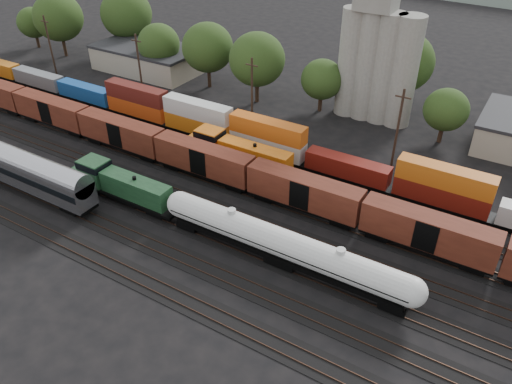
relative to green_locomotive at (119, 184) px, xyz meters
The scene contains 13 objects.
ground 16.65m from the green_locomotive, 17.69° to the left, with size 600.00×600.00×0.00m, color black.
tracks 16.65m from the green_locomotive, 17.69° to the left, with size 180.00×33.20×0.20m.
green_locomotive is the anchor object (origin of this frame).
tank_car_a 17.60m from the green_locomotive, ahead, with size 18.14×3.25×4.75m.
tank_car_b 30.77m from the green_locomotive, ahead, with size 18.12×3.24×4.75m.
passenger_coach 14.38m from the green_locomotive, 159.59° to the right, with size 26.30×3.24×5.97m.
orange_locomotive 17.19m from the green_locomotive, 60.78° to the left, with size 18.38×3.06×4.60m.
boxcar_string 31.09m from the green_locomotive, 18.76° to the left, with size 184.40×2.90×4.20m.
container_wall 24.15m from the green_locomotive, 55.92° to the left, with size 160.00×2.60×5.80m.
grain_silo 46.00m from the green_locomotive, 65.18° to the left, with size 13.40×5.00×29.00m.
industrial_sheds 46.02m from the green_locomotive, 61.01° to the left, with size 119.38×17.26×5.10m.
tree_band 41.72m from the green_locomotive, 80.16° to the left, with size 163.95×22.51×14.31m.
utility_poles 31.43m from the green_locomotive, 59.86° to the left, with size 122.20×0.36×12.00m.
Camera 1 is at (27.59, -42.13, 37.70)m, focal length 35.00 mm.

